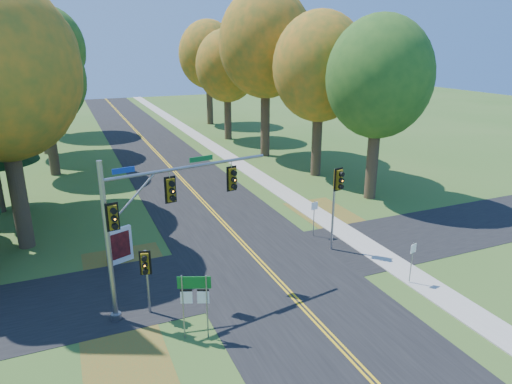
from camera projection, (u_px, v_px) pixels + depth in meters
name	position (u px, v px, depth m)	size (l,w,h in m)	color
ground	(280.00, 284.00, 21.53)	(160.00, 160.00, 0.00)	#325A1F
road_main	(280.00, 283.00, 21.53)	(8.00, 160.00, 0.02)	black
road_cross	(263.00, 265.00, 23.27)	(60.00, 6.00, 0.02)	black
centerline_left	(279.00, 284.00, 21.49)	(0.10, 160.00, 0.01)	gold
centerline_right	(282.00, 283.00, 21.56)	(0.10, 160.00, 0.01)	gold
sidewalk_east	(387.00, 260.00, 23.83)	(1.60, 160.00, 0.06)	#9E998E
leaf_patch_w_near	(127.00, 272.00, 22.60)	(4.00, 6.00, 0.00)	brown
leaf_patch_e	(335.00, 219.00, 29.30)	(3.50, 8.00, 0.00)	brown
leaf_patch_w_far	(127.00, 365.00, 16.11)	(3.00, 5.00, 0.00)	brown
tree_e_a	(379.00, 78.00, 30.83)	(7.20, 7.20, 12.73)	#38281C
tree_e_b	(320.00, 68.00, 36.43)	(7.60, 7.60, 13.33)	#38281C
tree_w_c	(43.00, 80.00, 36.85)	(6.80, 6.80, 11.91)	#38281C
tree_e_c	(266.00, 44.00, 42.56)	(8.80, 8.80, 15.79)	#38281C
tree_w_d	(35.00, 54.00, 43.67)	(8.20, 8.20, 14.56)	#38281C
tree_e_d	(227.00, 66.00, 51.11)	(7.00, 7.00, 12.32)	#38281C
tree_w_e	(49.00, 49.00, 53.54)	(8.40, 8.40, 14.97)	#38281C
tree_e_e	(209.00, 55.00, 60.61)	(7.80, 7.80, 13.74)	#38281C
traffic_mast	(152.00, 213.00, 18.31)	(7.33, 1.75, 6.74)	gray
east_signal_pole	(337.00, 189.00, 23.80)	(0.54, 0.63, 4.70)	#9A9DA3
ped_signal_pole	(146.00, 268.00, 18.38)	(0.46, 0.54, 2.95)	gray
route_sign_cluster	(195.00, 294.00, 17.03)	(1.18, 0.50, 2.70)	gray
info_kiosk	(120.00, 246.00, 23.30)	(1.34, 0.69, 1.90)	white
reg_sign_e_north	(314.00, 212.00, 26.31)	(0.42, 0.07, 2.19)	gray
reg_sign_e_south	(412.00, 256.00, 21.11)	(0.39, 0.13, 2.10)	gray
reg_sign_w	(110.00, 232.00, 23.72)	(0.40, 0.09, 2.11)	gray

